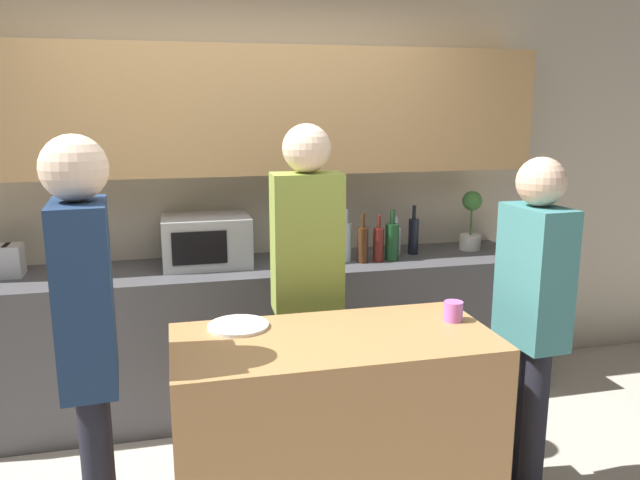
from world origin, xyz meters
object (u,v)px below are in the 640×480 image
(plate_on_island, at_px, (238,326))
(bottle_1, at_px, (327,246))
(microwave, at_px, (206,241))
(bottle_7, at_px, (413,235))
(person_left, at_px, (87,331))
(bottle_5, at_px, (392,241))
(bottle_6, at_px, (395,240))
(cup_0, at_px, (453,311))
(bottle_0, at_px, (318,250))
(bottle_4, at_px, (378,244))
(person_center, at_px, (307,269))
(potted_plant, at_px, (471,220))
(bottle_2, at_px, (346,241))
(bottle_3, at_px, (363,244))
(person_right, at_px, (532,305))

(plate_on_island, bearing_deg, bottle_1, 59.43)
(microwave, relative_size, bottle_7, 1.62)
(bottle_7, height_order, person_left, person_left)
(bottle_5, bearing_deg, microwave, 172.20)
(bottle_6, relative_size, cup_0, 2.83)
(bottle_0, height_order, cup_0, bottle_0)
(bottle_0, height_order, bottle_4, bottle_4)
(microwave, height_order, person_left, person_left)
(bottle_5, xyz_separation_m, cup_0, (-0.15, -1.19, -0.05))
(bottle_7, distance_m, person_center, 1.19)
(potted_plant, xyz_separation_m, cup_0, (-0.76, -1.35, -0.13))
(bottle_2, relative_size, bottle_6, 1.32)
(bottle_5, bearing_deg, bottle_1, 164.25)
(microwave, relative_size, bottle_6, 2.10)
(bottle_3, height_order, person_right, person_right)
(bottle_0, relative_size, bottle_6, 0.95)
(person_right, bearing_deg, bottle_5, 7.77)
(bottle_2, distance_m, plate_on_island, 1.35)
(bottle_3, bearing_deg, person_left, -138.10)
(bottle_1, distance_m, bottle_6, 0.46)
(bottle_0, bearing_deg, bottle_4, -0.89)
(bottle_0, xyz_separation_m, bottle_2, (0.19, 0.05, 0.04))
(microwave, bearing_deg, person_left, -109.24)
(bottle_1, bearing_deg, bottle_7, 1.86)
(bottle_2, height_order, person_left, person_left)
(potted_plant, relative_size, bottle_6, 1.60)
(potted_plant, xyz_separation_m, bottle_6, (-0.54, -0.02, -0.10))
(person_right, bearing_deg, person_center, 57.33)
(potted_plant, height_order, bottle_3, potted_plant)
(bottle_7, bearing_deg, bottle_4, -154.47)
(bottle_5, xyz_separation_m, person_right, (0.24, -1.19, -0.05))
(potted_plant, bearing_deg, bottle_4, -166.84)
(cup_0, bearing_deg, bottle_3, 92.19)
(cup_0, xyz_separation_m, person_right, (0.39, 0.00, -0.00))
(bottle_4, bearing_deg, bottle_3, -177.24)
(bottle_2, xyz_separation_m, bottle_7, (0.48, 0.08, -0.00))
(bottle_3, relative_size, plate_on_island, 1.17)
(potted_plant, xyz_separation_m, bottle_4, (-0.71, -0.16, -0.09))
(bottle_6, relative_size, person_center, 0.14)
(bottle_1, xyz_separation_m, bottle_6, (0.46, 0.03, 0.01))
(bottle_5, xyz_separation_m, person_center, (-0.69, -0.67, 0.04))
(microwave, distance_m, bottle_2, 0.85)
(person_center, bearing_deg, bottle_1, -109.81)
(cup_0, bearing_deg, bottle_2, 96.29)
(bottle_1, distance_m, cup_0, 1.32)
(bottle_1, bearing_deg, person_left, -131.43)
(bottle_3, bearing_deg, microwave, 169.81)
(bottle_4, height_order, plate_on_island, bottle_4)
(bottle_2, relative_size, plate_on_island, 1.26)
(bottle_1, relative_size, person_left, 0.12)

